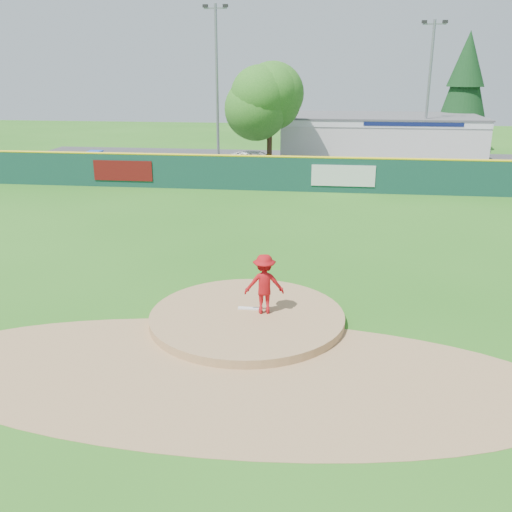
# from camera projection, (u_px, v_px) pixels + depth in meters

# --- Properties ---
(ground) EXTENTS (120.00, 120.00, 0.00)m
(ground) POSITION_uv_depth(u_px,v_px,m) (247.00, 321.00, 16.19)
(ground) COLOR #286B19
(ground) RESTS_ON ground
(pitchers_mound) EXTENTS (5.50, 5.50, 0.50)m
(pitchers_mound) POSITION_uv_depth(u_px,v_px,m) (247.00, 321.00, 16.19)
(pitchers_mound) COLOR #9E774C
(pitchers_mound) RESTS_ON ground
(pitching_rubber) EXTENTS (0.60, 0.15, 0.04)m
(pitching_rubber) POSITION_uv_depth(u_px,v_px,m) (249.00, 308.00, 16.38)
(pitching_rubber) COLOR white
(pitching_rubber) RESTS_ON pitchers_mound
(infield_dirt_arc) EXTENTS (15.40, 15.40, 0.01)m
(infield_dirt_arc) POSITION_uv_depth(u_px,v_px,m) (229.00, 375.00, 13.36)
(infield_dirt_arc) COLOR #9E774C
(infield_dirt_arc) RESTS_ON ground
(parking_lot) EXTENTS (44.00, 16.00, 0.02)m
(parking_lot) POSITION_uv_depth(u_px,v_px,m) (299.00, 166.00, 41.60)
(parking_lot) COLOR #38383A
(parking_lot) RESTS_ON ground
(pitcher) EXTENTS (1.20, 0.81, 1.72)m
(pitcher) POSITION_uv_depth(u_px,v_px,m) (264.00, 284.00, 15.91)
(pitcher) COLOR #A40E12
(pitcher) RESTS_ON pitchers_mound
(van) EXTENTS (4.80, 2.28, 1.32)m
(van) POSITION_uv_depth(u_px,v_px,m) (257.00, 161.00, 39.59)
(van) COLOR white
(van) RESTS_ON parking_lot
(pool_building_grp) EXTENTS (15.20, 8.20, 3.31)m
(pool_building_grp) POSITION_uv_depth(u_px,v_px,m) (379.00, 136.00, 45.06)
(pool_building_grp) COLOR silver
(pool_building_grp) RESTS_ON ground
(fence_banners) EXTENTS (16.62, 0.04, 1.20)m
(fence_banners) POSITION_uv_depth(u_px,v_px,m) (230.00, 173.00, 33.17)
(fence_banners) COLOR #5C0E0D
(fence_banners) RESTS_ON ground
(playground_slide) EXTENTS (0.91, 2.57, 1.42)m
(playground_slide) POSITION_uv_depth(u_px,v_px,m) (95.00, 161.00, 39.19)
(playground_slide) COLOR blue
(playground_slide) RESTS_ON ground
(outfield_fence) EXTENTS (40.00, 0.14, 2.07)m
(outfield_fence) POSITION_uv_depth(u_px,v_px,m) (291.00, 173.00, 32.79)
(outfield_fence) COLOR #123A31
(outfield_fence) RESTS_ON ground
(deciduous_tree) EXTENTS (5.60, 5.60, 7.36)m
(deciduous_tree) POSITION_uv_depth(u_px,v_px,m) (270.00, 103.00, 38.53)
(deciduous_tree) COLOR #382314
(deciduous_tree) RESTS_ON ground
(conifer_tree) EXTENTS (4.40, 4.40, 9.50)m
(conifer_tree) POSITION_uv_depth(u_px,v_px,m) (465.00, 84.00, 46.77)
(conifer_tree) COLOR #382314
(conifer_tree) RESTS_ON ground
(light_pole_left) EXTENTS (1.75, 0.25, 11.00)m
(light_pole_left) POSITION_uv_depth(u_px,v_px,m) (217.00, 79.00, 40.42)
(light_pole_left) COLOR gray
(light_pole_left) RESTS_ON ground
(light_pole_right) EXTENTS (1.75, 0.25, 10.00)m
(light_pole_right) POSITION_uv_depth(u_px,v_px,m) (429.00, 87.00, 40.66)
(light_pole_right) COLOR gray
(light_pole_right) RESTS_ON ground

